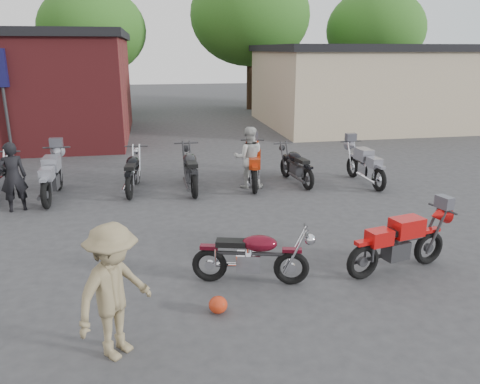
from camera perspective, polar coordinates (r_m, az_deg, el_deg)
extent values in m
plane|color=#343437|center=(7.85, 5.55, -10.15)|extent=(90.00, 90.00, 0.00)
cube|color=tan|center=(24.17, 15.48, 12.10)|extent=(10.00, 8.00, 3.50)
ellipsoid|color=#B32F13|center=(6.78, -2.69, -13.57)|extent=(0.33, 0.33, 0.25)
imported|color=black|center=(11.75, -25.94, 1.65)|extent=(0.68, 0.55, 1.61)
imported|color=#B4B4B0|center=(12.42, 1.07, 4.22)|extent=(0.87, 0.71, 1.64)
imported|color=#847451|center=(5.80, -15.08, -11.64)|extent=(1.20, 1.23, 1.69)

